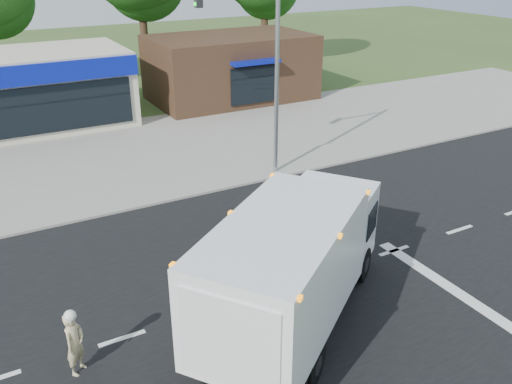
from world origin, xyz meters
TOP-DOWN VIEW (x-y plane):
  - ground at (0.00, 0.00)m, footprint 120.00×120.00m
  - road_asphalt at (0.00, 0.00)m, footprint 60.00×14.00m
  - sidewalk at (0.00, 8.20)m, footprint 60.00×2.40m
  - parking_apron at (0.00, 14.00)m, footprint 60.00×9.00m
  - lane_markings at (1.35, -1.35)m, footprint 55.20×7.00m
  - ems_box_truck at (-1.97, -1.69)m, footprint 7.80×6.68m
  - emergency_worker at (-7.20, -0.64)m, footprint 0.68×0.69m
  - brown_storefront at (7.00, 19.98)m, footprint 10.00×6.70m
  - traffic_signal_pole at (2.35, 7.60)m, footprint 3.51×0.25m

SIDE VIEW (x-z plane):
  - ground at x=0.00m, z-range 0.00..0.00m
  - road_asphalt at x=0.00m, z-range -0.01..0.01m
  - parking_apron at x=0.00m, z-range 0.00..0.02m
  - lane_markings at x=1.35m, z-range 0.01..0.02m
  - sidewalk at x=0.00m, z-range 0.00..0.12m
  - emergency_worker at x=-7.20m, z-range -0.01..1.71m
  - brown_storefront at x=7.00m, z-range 0.00..4.00m
  - ems_box_truck at x=-1.97m, z-range 0.27..3.78m
  - traffic_signal_pole at x=2.35m, z-range 0.92..8.92m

